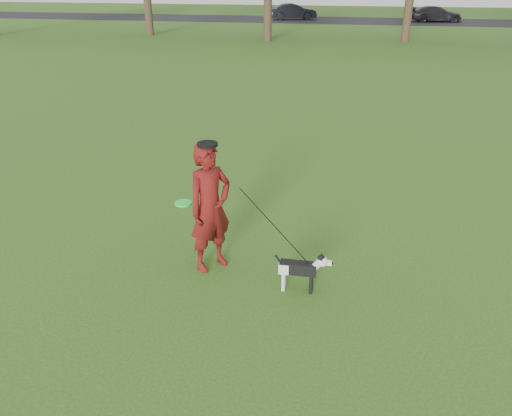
% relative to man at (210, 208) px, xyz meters
% --- Properties ---
extents(ground, '(120.00, 120.00, 0.00)m').
position_rel_man_xyz_m(ground, '(0.53, -0.57, -0.90)').
color(ground, '#285116').
rests_on(ground, ground).
extents(road, '(120.00, 7.00, 0.02)m').
position_rel_man_xyz_m(road, '(0.53, 39.43, -0.89)').
color(road, black).
rests_on(road, ground).
extents(man, '(0.75, 0.79, 1.81)m').
position_rel_man_xyz_m(man, '(0.00, 0.00, 0.00)').
color(man, '#58110C').
rests_on(man, ground).
extents(dog, '(0.75, 0.15, 0.57)m').
position_rel_man_xyz_m(dog, '(1.30, -0.37, -0.56)').
color(dog, black).
rests_on(dog, ground).
extents(car_mid, '(4.09, 2.31, 1.28)m').
position_rel_man_xyz_m(car_mid, '(-3.72, 39.43, -0.25)').
color(car_mid, black).
rests_on(car_mid, road).
extents(car_right, '(4.32, 2.25, 1.20)m').
position_rel_man_xyz_m(car_right, '(7.90, 39.43, -0.29)').
color(car_right, '#242127').
rests_on(car_right, road).
extents(man_held_items, '(1.87, 0.50, 1.44)m').
position_rel_man_xyz_m(man_held_items, '(0.90, -0.21, -0.08)').
color(man_held_items, '#20FF39').
rests_on(man_held_items, ground).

